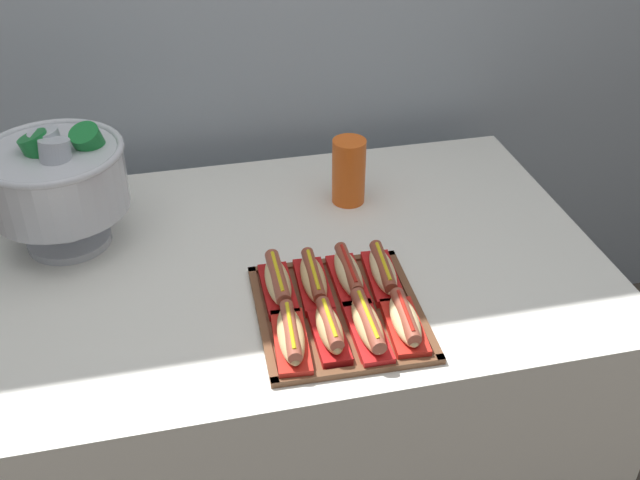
{
  "coord_description": "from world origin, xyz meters",
  "views": [
    {
      "loc": [
        -0.22,
        -1.38,
        1.74
      ],
      "look_at": [
        0.09,
        -0.01,
        0.78
      ],
      "focal_mm": 42.62,
      "sensor_mm": 36.0,
      "label": 1
    }
  ],
  "objects_px": {
    "punch_bowl": "(57,178)",
    "hot_dog_0": "(291,336)",
    "serving_tray": "(339,313)",
    "hot_dog_4": "(278,283)",
    "buffet_table": "(284,371)",
    "hot_dog_5": "(313,280)",
    "hot_dog_6": "(348,275)",
    "hot_dog_1": "(329,330)",
    "cup_stack": "(349,171)",
    "hot_dog_3": "(405,322)",
    "hot_dog_2": "(368,326)",
    "hot_dog_7": "(383,272)"
  },
  "relations": [
    {
      "from": "hot_dog_1",
      "to": "hot_dog_6",
      "type": "relative_size",
      "value": 0.85
    },
    {
      "from": "hot_dog_3",
      "to": "hot_dog_6",
      "type": "bearing_deg",
      "value": 112.68
    },
    {
      "from": "hot_dog_5",
      "to": "cup_stack",
      "type": "distance_m",
      "value": 0.39
    },
    {
      "from": "serving_tray",
      "to": "hot_dog_0",
      "type": "relative_size",
      "value": 1.99
    },
    {
      "from": "hot_dog_5",
      "to": "punch_bowl",
      "type": "distance_m",
      "value": 0.61
    },
    {
      "from": "serving_tray",
      "to": "hot_dog_6",
      "type": "distance_m",
      "value": 0.1
    },
    {
      "from": "hot_dog_4",
      "to": "punch_bowl",
      "type": "relative_size",
      "value": 0.56
    },
    {
      "from": "hot_dog_0",
      "to": "punch_bowl",
      "type": "distance_m",
      "value": 0.65
    },
    {
      "from": "buffet_table",
      "to": "hot_dog_7",
      "type": "bearing_deg",
      "value": -37.38
    },
    {
      "from": "cup_stack",
      "to": "hot_dog_2",
      "type": "bearing_deg",
      "value": -100.62
    },
    {
      "from": "hot_dog_3",
      "to": "hot_dog_6",
      "type": "xyz_separation_m",
      "value": [
        -0.07,
        0.17,
        0.0
      ]
    },
    {
      "from": "serving_tray",
      "to": "hot_dog_4",
      "type": "bearing_deg",
      "value": 141.99
    },
    {
      "from": "hot_dog_0",
      "to": "hot_dog_2",
      "type": "height_order",
      "value": "hot_dog_2"
    },
    {
      "from": "serving_tray",
      "to": "hot_dog_3",
      "type": "distance_m",
      "value": 0.14
    },
    {
      "from": "hot_dog_2",
      "to": "hot_dog_5",
      "type": "distance_m",
      "value": 0.18
    },
    {
      "from": "punch_bowl",
      "to": "cup_stack",
      "type": "xyz_separation_m",
      "value": [
        0.67,
        0.04,
        -0.09
      ]
    },
    {
      "from": "hot_dog_5",
      "to": "punch_bowl",
      "type": "relative_size",
      "value": 0.59
    },
    {
      "from": "serving_tray",
      "to": "hot_dog_6",
      "type": "xyz_separation_m",
      "value": [
        0.04,
        0.08,
        0.03
      ]
    },
    {
      "from": "hot_dog_6",
      "to": "hot_dog_2",
      "type": "bearing_deg",
      "value": -91.76
    },
    {
      "from": "hot_dog_0",
      "to": "hot_dog_3",
      "type": "xyz_separation_m",
      "value": [
        0.22,
        -0.01,
        -0.0
      ]
    },
    {
      "from": "buffet_table",
      "to": "punch_bowl",
      "type": "distance_m",
      "value": 0.72
    },
    {
      "from": "hot_dog_1",
      "to": "hot_dog_7",
      "type": "height_order",
      "value": "hot_dog_1"
    },
    {
      "from": "serving_tray",
      "to": "hot_dog_6",
      "type": "height_order",
      "value": "hot_dog_6"
    },
    {
      "from": "hot_dog_2",
      "to": "hot_dog_4",
      "type": "xyz_separation_m",
      "value": [
        -0.14,
        0.17,
        0.0
      ]
    },
    {
      "from": "hot_dog_0",
      "to": "hot_dog_2",
      "type": "relative_size",
      "value": 1.01
    },
    {
      "from": "hot_dog_6",
      "to": "hot_dog_5",
      "type": "bearing_deg",
      "value": 178.24
    },
    {
      "from": "cup_stack",
      "to": "hot_dog_1",
      "type": "bearing_deg",
      "value": -108.52
    },
    {
      "from": "hot_dog_2",
      "to": "hot_dog_3",
      "type": "distance_m",
      "value": 0.08
    },
    {
      "from": "hot_dog_0",
      "to": "punch_bowl",
      "type": "height_order",
      "value": "punch_bowl"
    },
    {
      "from": "hot_dog_7",
      "to": "punch_bowl",
      "type": "height_order",
      "value": "punch_bowl"
    },
    {
      "from": "hot_dog_2",
      "to": "hot_dog_6",
      "type": "distance_m",
      "value": 0.17
    },
    {
      "from": "punch_bowl",
      "to": "hot_dog_0",
      "type": "bearing_deg",
      "value": -47.94
    },
    {
      "from": "hot_dog_7",
      "to": "punch_bowl",
      "type": "xyz_separation_m",
      "value": [
        -0.66,
        0.31,
        0.14
      ]
    },
    {
      "from": "hot_dog_1",
      "to": "hot_dog_6",
      "type": "height_order",
      "value": "same"
    },
    {
      "from": "buffet_table",
      "to": "hot_dog_4",
      "type": "distance_m",
      "value": 0.42
    },
    {
      "from": "hot_dog_3",
      "to": "hot_dog_4",
      "type": "height_order",
      "value": "hot_dog_4"
    },
    {
      "from": "hot_dog_2",
      "to": "hot_dog_5",
      "type": "relative_size",
      "value": 1.01
    },
    {
      "from": "cup_stack",
      "to": "hot_dog_5",
      "type": "bearing_deg",
      "value": -115.65
    },
    {
      "from": "hot_dog_3",
      "to": "cup_stack",
      "type": "relative_size",
      "value": 1.02
    },
    {
      "from": "hot_dog_0",
      "to": "hot_dog_5",
      "type": "bearing_deg",
      "value": 63.8
    },
    {
      "from": "hot_dog_6",
      "to": "punch_bowl",
      "type": "xyz_separation_m",
      "value": [
        -0.58,
        0.31,
        0.13
      ]
    },
    {
      "from": "punch_bowl",
      "to": "cup_stack",
      "type": "distance_m",
      "value": 0.68
    },
    {
      "from": "hot_dog_1",
      "to": "cup_stack",
      "type": "bearing_deg",
      "value": 71.48
    },
    {
      "from": "hot_dog_4",
      "to": "hot_dog_6",
      "type": "xyz_separation_m",
      "value": [
        0.15,
        -0.0,
        -0.0
      ]
    },
    {
      "from": "hot_dog_7",
      "to": "hot_dog_4",
      "type": "bearing_deg",
      "value": 178.24
    },
    {
      "from": "cup_stack",
      "to": "hot_dog_4",
      "type": "bearing_deg",
      "value": -125.05
    },
    {
      "from": "cup_stack",
      "to": "punch_bowl",
      "type": "bearing_deg",
      "value": -176.95
    },
    {
      "from": "hot_dog_5",
      "to": "hot_dog_6",
      "type": "relative_size",
      "value": 1.01
    },
    {
      "from": "serving_tray",
      "to": "cup_stack",
      "type": "bearing_deg",
      "value": 73.02
    },
    {
      "from": "hot_dog_0",
      "to": "hot_dog_2",
      "type": "xyz_separation_m",
      "value": [
        0.15,
        -0.0,
        0.0
      ]
    }
  ]
}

